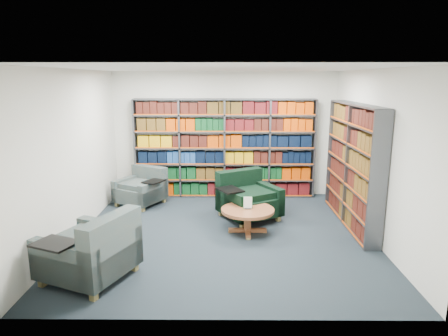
{
  "coord_description": "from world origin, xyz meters",
  "views": [
    {
      "loc": [
        0.05,
        -6.49,
        2.65
      ],
      "look_at": [
        0.0,
        0.6,
        1.05
      ],
      "focal_mm": 32.0,
      "sensor_mm": 36.0,
      "label": 1
    }
  ],
  "objects_px": {
    "coffee_table": "(248,214)",
    "chair_teal_front": "(94,253)",
    "chair_green_right": "(247,199)",
    "chair_teal_left": "(143,189)"
  },
  "relations": [
    {
      "from": "chair_green_right",
      "to": "coffee_table",
      "type": "relative_size",
      "value": 1.43
    },
    {
      "from": "coffee_table",
      "to": "chair_teal_left",
      "type": "bearing_deg",
      "value": 142.5
    },
    {
      "from": "chair_teal_left",
      "to": "coffee_table",
      "type": "relative_size",
      "value": 1.25
    },
    {
      "from": "chair_teal_left",
      "to": "coffee_table",
      "type": "distance_m",
      "value": 2.74
    },
    {
      "from": "chair_green_right",
      "to": "chair_teal_left",
      "type": "bearing_deg",
      "value": 158.79
    },
    {
      "from": "chair_teal_front",
      "to": "chair_green_right",
      "type": "bearing_deg",
      "value": 49.45
    },
    {
      "from": "chair_green_right",
      "to": "coffee_table",
      "type": "distance_m",
      "value": 0.82
    },
    {
      "from": "chair_teal_left",
      "to": "chair_teal_front",
      "type": "height_order",
      "value": "chair_teal_front"
    },
    {
      "from": "coffee_table",
      "to": "chair_teal_front",
      "type": "bearing_deg",
      "value": -141.51
    },
    {
      "from": "chair_teal_left",
      "to": "coffee_table",
      "type": "xyz_separation_m",
      "value": [
        2.17,
        -1.67,
        0.03
      ]
    }
  ]
}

